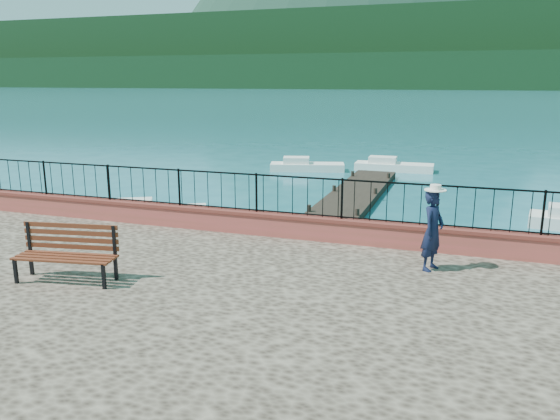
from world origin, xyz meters
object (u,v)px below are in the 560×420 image
Objects in this scene: boat_0 at (149,210)px; boat_3 at (307,164)px; boat_4 at (394,164)px; person at (433,231)px; park_bench at (67,265)px.

boat_0 and boat_3 have the same top height.
boat_3 is 0.95× the size of boat_4.
boat_0 is at bearing -118.21° from boat_4.
boat_3 is at bearing 44.88° from person.
boat_3 is (-1.25, 21.27, -1.12)m from park_bench.
park_bench is at bearing -95.94° from boat_0.
park_bench is 0.50× the size of boat_3.
boat_0 is (-10.33, 5.66, -1.64)m from person.
boat_3 is at bearing -162.97° from boat_4.
person is 0.39× the size of boat_4.
person is 20.00m from boat_3.
park_bench is at bearing -100.32° from boat_4.
boat_3 is at bearing 83.67° from park_bench.
person is 11.89m from boat_0.
boat_4 is (4.66, 1.59, 0.00)m from boat_3.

